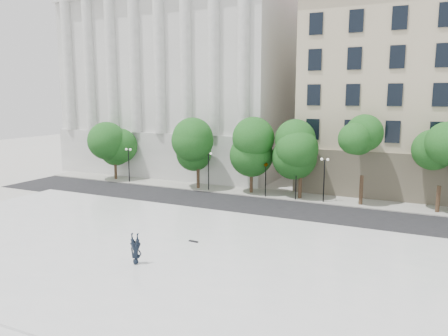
% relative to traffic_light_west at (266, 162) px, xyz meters
% --- Properties ---
extents(ground, '(160.00, 160.00, 0.00)m').
position_rel_traffic_light_west_xyz_m(ground, '(-0.10, -22.30, -3.77)').
color(ground, '#B8B6AE').
rests_on(ground, ground).
extents(plaza, '(44.00, 22.00, 0.45)m').
position_rel_traffic_light_west_xyz_m(plaza, '(-0.10, -19.30, -3.55)').
color(plaza, silver).
rests_on(plaza, ground).
extents(street, '(60.00, 8.00, 0.02)m').
position_rel_traffic_light_west_xyz_m(street, '(-0.10, -4.30, -3.76)').
color(street, black).
rests_on(street, ground).
extents(far_sidewalk, '(60.00, 4.00, 0.12)m').
position_rel_traffic_light_west_xyz_m(far_sidewalk, '(-0.10, 1.70, -3.71)').
color(far_sidewalk, '#A7A49A').
rests_on(far_sidewalk, ground).
extents(building_west, '(31.50, 27.65, 25.60)m').
position_rel_traffic_light_west_xyz_m(building_west, '(-17.10, 16.27, 9.11)').
color(building_west, silver).
rests_on(building_west, ground).
extents(traffic_light_west, '(0.48, 1.94, 4.28)m').
position_rel_traffic_light_west_xyz_m(traffic_light_west, '(0.00, 0.00, 0.00)').
color(traffic_light_west, black).
rests_on(traffic_light_west, ground).
extents(traffic_light_east, '(0.90, 1.73, 4.19)m').
position_rel_traffic_light_west_xyz_m(traffic_light_east, '(3.28, 0.00, -0.09)').
color(traffic_light_east, black).
rests_on(traffic_light_east, ground).
extents(person_lying, '(1.22, 2.07, 0.53)m').
position_rel_traffic_light_west_xyz_m(person_lying, '(-0.31, -21.89, -3.06)').
color(person_lying, black).
rests_on(person_lying, plaza).
extents(skateboard, '(0.72, 0.23, 0.07)m').
position_rel_traffic_light_west_xyz_m(skateboard, '(0.82, -16.79, -3.29)').
color(skateboard, black).
rests_on(skateboard, plaza).
extents(street_trees, '(46.68, 4.81, 7.38)m').
position_rel_traffic_light_west_xyz_m(street_trees, '(1.68, 0.91, 1.02)').
color(street_trees, '#382619').
rests_on(street_trees, ground).
extents(lamp_posts, '(36.94, 0.28, 4.56)m').
position_rel_traffic_light_west_xyz_m(lamp_posts, '(-0.11, 0.30, -0.74)').
color(lamp_posts, black).
rests_on(lamp_posts, ground).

